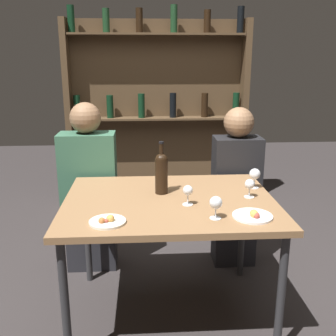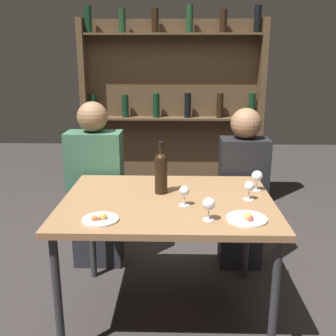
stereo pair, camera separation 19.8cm
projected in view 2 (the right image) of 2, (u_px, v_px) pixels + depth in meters
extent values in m
plane|color=#332D2D|center=(167.00, 312.00, 2.49)|extent=(10.00, 10.00, 0.00)
cube|color=olive|center=(167.00, 202.00, 2.29)|extent=(1.22, 0.95, 0.04)
cylinder|color=#2D2D30|center=(58.00, 300.00, 2.01)|extent=(0.04, 0.04, 0.72)
cylinder|color=#2D2D30|center=(274.00, 303.00, 1.98)|extent=(0.04, 0.04, 0.72)
cylinder|color=#2D2D30|center=(92.00, 231.00, 2.80)|extent=(0.04, 0.04, 0.72)
cylinder|color=#2D2D30|center=(247.00, 233.00, 2.78)|extent=(0.04, 0.04, 0.72)
cube|color=#4C3823|center=(172.00, 116.00, 4.15)|extent=(1.79, 0.02, 1.92)
cube|color=#4C3823|center=(86.00, 117.00, 4.07)|extent=(0.06, 0.18, 1.92)
cube|color=#4C3823|center=(259.00, 117.00, 4.02)|extent=(0.06, 0.18, 1.92)
cube|color=#4C3823|center=(172.00, 118.00, 4.05)|extent=(1.71, 0.18, 0.02)
cylinder|color=black|center=(93.00, 106.00, 4.03)|extent=(0.07, 0.07, 0.23)
cylinder|color=black|center=(125.00, 106.00, 4.03)|extent=(0.07, 0.07, 0.23)
cylinder|color=black|center=(156.00, 105.00, 4.01)|extent=(0.07, 0.07, 0.24)
cylinder|color=black|center=(188.00, 105.00, 4.00)|extent=(0.07, 0.07, 0.25)
cylinder|color=black|center=(220.00, 106.00, 4.00)|extent=(0.07, 0.07, 0.25)
cylinder|color=black|center=(252.00, 106.00, 3.99)|extent=(0.07, 0.07, 0.25)
cube|color=#4C3823|center=(172.00, 34.00, 3.82)|extent=(1.71, 0.18, 0.02)
cylinder|color=black|center=(88.00, 20.00, 3.80)|extent=(0.07, 0.07, 0.25)
cylinder|color=#19381E|center=(122.00, 21.00, 3.79)|extent=(0.07, 0.07, 0.22)
cylinder|color=black|center=(155.00, 21.00, 3.80)|extent=(0.07, 0.07, 0.23)
cylinder|color=#19381E|center=(190.00, 19.00, 3.78)|extent=(0.07, 0.07, 0.26)
cylinder|color=black|center=(223.00, 21.00, 3.78)|extent=(0.07, 0.07, 0.22)
cylinder|color=black|center=(258.00, 19.00, 3.76)|extent=(0.07, 0.07, 0.25)
cylinder|color=black|center=(161.00, 176.00, 2.37)|extent=(0.08, 0.08, 0.21)
sphere|color=black|center=(161.00, 160.00, 2.34)|extent=(0.08, 0.08, 0.08)
cylinder|color=black|center=(161.00, 152.00, 2.33)|extent=(0.03, 0.03, 0.10)
cylinder|color=black|center=(161.00, 142.00, 2.31)|extent=(0.03, 0.03, 0.01)
cylinder|color=silver|center=(256.00, 190.00, 2.44)|extent=(0.06, 0.06, 0.00)
cylinder|color=silver|center=(257.00, 184.00, 2.43)|extent=(0.01, 0.01, 0.07)
sphere|color=silver|center=(257.00, 176.00, 2.42)|extent=(0.07, 0.07, 0.07)
cylinder|color=silver|center=(208.00, 220.00, 2.00)|extent=(0.06, 0.06, 0.00)
cylinder|color=silver|center=(209.00, 213.00, 1.99)|extent=(0.01, 0.01, 0.07)
sphere|color=silver|center=(209.00, 204.00, 1.97)|extent=(0.07, 0.07, 0.07)
cylinder|color=silver|center=(249.00, 199.00, 2.28)|extent=(0.06, 0.06, 0.00)
cylinder|color=silver|center=(249.00, 194.00, 2.27)|extent=(0.01, 0.01, 0.06)
sphere|color=silver|center=(249.00, 186.00, 2.26)|extent=(0.06, 0.06, 0.06)
cylinder|color=silver|center=(184.00, 205.00, 2.19)|extent=(0.06, 0.06, 0.00)
cylinder|color=silver|center=(184.00, 199.00, 2.18)|extent=(0.01, 0.01, 0.07)
sphere|color=silver|center=(184.00, 191.00, 2.17)|extent=(0.06, 0.06, 0.06)
cylinder|color=white|center=(247.00, 219.00, 2.00)|extent=(0.21, 0.21, 0.01)
sphere|color=#C67038|center=(248.00, 216.00, 1.98)|extent=(0.04, 0.04, 0.04)
sphere|color=gold|center=(248.00, 217.00, 1.97)|extent=(0.04, 0.04, 0.04)
sphere|color=#E5BC66|center=(248.00, 217.00, 1.98)|extent=(0.03, 0.03, 0.03)
sphere|color=#B74C3D|center=(250.00, 219.00, 1.96)|extent=(0.03, 0.03, 0.03)
cylinder|color=silver|center=(100.00, 219.00, 1.99)|extent=(0.19, 0.19, 0.01)
sphere|color=#B74C3D|center=(99.00, 219.00, 1.97)|extent=(0.02, 0.02, 0.02)
sphere|color=gold|center=(103.00, 216.00, 1.98)|extent=(0.04, 0.04, 0.04)
sphere|color=#C67038|center=(94.00, 218.00, 1.96)|extent=(0.03, 0.03, 0.03)
cube|color=#26262B|center=(99.00, 235.00, 3.05)|extent=(0.36, 0.22, 0.45)
cube|color=#38664C|center=(95.00, 171.00, 2.91)|extent=(0.40, 0.22, 0.59)
sphere|color=#8C6647|center=(92.00, 117.00, 2.80)|extent=(0.22, 0.22, 0.22)
cube|color=#26262B|center=(240.00, 237.00, 3.02)|extent=(0.31, 0.22, 0.45)
cube|color=black|center=(243.00, 175.00, 2.89)|extent=(0.35, 0.22, 0.55)
sphere|color=#8C6647|center=(246.00, 123.00, 2.78)|extent=(0.22, 0.22, 0.22)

